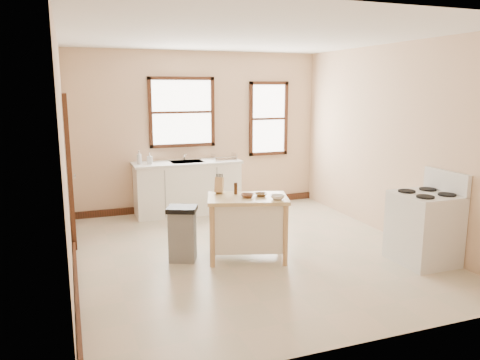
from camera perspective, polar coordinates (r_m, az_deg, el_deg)
name	(u,v)px	position (r m, az deg, el deg)	size (l,w,h in m)	color
floor	(249,251)	(6.40, 1.12, -8.67)	(5.00, 5.00, 0.00)	#C2B79A
ceiling	(250,36)	(6.05, 1.23, 17.14)	(5.00, 5.00, 0.00)	white
wall_back	(199,132)	(8.43, -5.06, 5.89)	(4.50, 0.04, 2.80)	#DEB492
wall_left	(65,157)	(5.65, -20.60, 2.62)	(0.04, 5.00, 2.80)	#DEB492
wall_right	(393,142)	(7.19, 18.16, 4.47)	(0.04, 5.00, 2.80)	#DEB492
window_main	(182,112)	(8.31, -7.09, 8.20)	(1.17, 0.06, 1.22)	#321B0D
window_side	(268,119)	(8.84, 3.49, 7.46)	(0.77, 0.06, 1.37)	#321B0D
door_left	(69,169)	(6.99, -20.07, 1.27)	(0.06, 0.90, 2.10)	#321B0D
baseboard_back	(200,205)	(8.63, -4.86, -3.02)	(4.50, 0.04, 0.12)	#321B0D
baseboard_left	(75,268)	(5.99, -19.42, -10.14)	(0.04, 5.00, 0.12)	#321B0D
sink_counter	(187,188)	(8.21, -6.42, -0.92)	(1.86, 0.62, 0.92)	white
faucet	(184,154)	(8.28, -6.81, 3.19)	(0.03, 0.03, 0.22)	silver
soap_bottle_a	(139,157)	(7.96, -12.20, 2.72)	(0.09, 0.09, 0.23)	#B2B2B2
soap_bottle_b	(150,158)	(7.95, -10.96, 2.60)	(0.08, 0.09, 0.19)	#B2B2B2
dish_rack	(224,157)	(8.25, -1.99, 2.82)	(0.41, 0.31, 0.10)	silver
kitchen_island	(248,228)	(6.01, 0.93, -5.86)	(1.00, 0.64, 0.82)	tan
knife_block	(219,186)	(6.09, -2.55, -0.69)	(0.10, 0.10, 0.20)	tan
pepper_grinder	(236,189)	(6.03, -0.53, -1.04)	(0.04, 0.04, 0.15)	#3C2210
bowl_a	(247,196)	(5.87, 0.92, -1.92)	(0.17, 0.17, 0.04)	brown
bowl_b	(261,195)	(5.94, 2.56, -1.79)	(0.16, 0.16, 0.04)	brown
bowl_c	(278,197)	(5.78, 4.60, -2.11)	(0.17, 0.17, 0.05)	white
trash_bin	(183,234)	(6.01, -7.02, -6.52)	(0.36, 0.31, 0.71)	slate
gas_stove	(425,218)	(6.28, 21.58, -4.30)	(0.72, 0.72, 1.16)	silver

